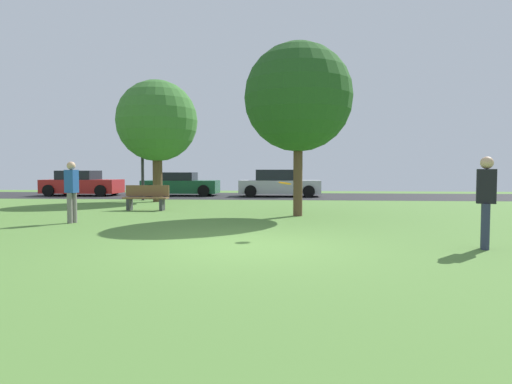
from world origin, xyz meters
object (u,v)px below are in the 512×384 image
at_px(street_lamp_post, 142,153).
at_px(person_thrower, 72,189).
at_px(maple_tree_near, 298,98).
at_px(parked_car_green, 180,185).
at_px(frisbee_disc, 285,183).
at_px(oak_tree_right, 157,121).
at_px(parked_car_silver, 279,184).
at_px(park_bench, 146,197).
at_px(parked_car_red, 82,184).
at_px(person_catcher, 486,198).

bearing_deg(street_lamp_post, person_thrower, -83.14).
bearing_deg(maple_tree_near, parked_car_green, 121.68).
bearing_deg(frisbee_disc, oak_tree_right, 120.55).
relative_size(maple_tree_near, parked_car_silver, 1.23).
relative_size(person_thrower, street_lamp_post, 0.37).
relative_size(oak_tree_right, street_lamp_post, 1.23).
bearing_deg(parked_car_silver, park_bench, -117.81).
bearing_deg(frisbee_disc, maple_tree_near, 85.26).
distance_m(oak_tree_right, parked_car_silver, 7.61).
bearing_deg(parked_car_silver, street_lamp_post, -150.72).
bearing_deg(oak_tree_right, parked_car_green, 91.66).
xyz_separation_m(parked_car_red, parked_car_green, (5.60, 0.36, -0.04)).
distance_m(maple_tree_near, parked_car_green, 12.66).
relative_size(parked_car_red, parked_car_silver, 0.96).
bearing_deg(parked_car_red, person_thrower, -64.82).
distance_m(frisbee_disc, parked_car_silver, 14.48).
distance_m(oak_tree_right, street_lamp_post, 1.88).
bearing_deg(frisbee_disc, parked_car_silver, 91.97).
height_order(frisbee_disc, parked_car_red, parked_car_red).
bearing_deg(oak_tree_right, parked_car_silver, 38.70).
xyz_separation_m(oak_tree_right, person_thrower, (0.10, -8.12, -2.74)).
height_order(maple_tree_near, person_catcher, maple_tree_near).
relative_size(person_catcher, frisbee_disc, 4.52).
distance_m(person_catcher, parked_car_silver, 16.26).
height_order(oak_tree_right, parked_car_green, oak_tree_right).
distance_m(oak_tree_right, person_catcher, 15.13).
bearing_deg(maple_tree_near, street_lamp_post, 138.04).
height_order(frisbee_disc, park_bench, frisbee_disc).
distance_m(person_thrower, parked_car_green, 12.80).
distance_m(parked_car_red, parked_car_green, 5.61).
height_order(parked_car_red, parked_car_silver, parked_car_silver).
bearing_deg(frisbee_disc, parked_car_red, 129.08).
bearing_deg(park_bench, person_thrower, 78.36).
height_order(person_catcher, frisbee_disc, person_catcher).
bearing_deg(parked_car_silver, person_thrower, -113.19).
distance_m(frisbee_disc, parked_car_red, 18.55).
bearing_deg(person_catcher, parked_car_red, -26.85).
xyz_separation_m(person_thrower, parked_car_silver, (5.35, 12.49, -0.27)).
bearing_deg(maple_tree_near, parked_car_silver, 94.83).
height_order(person_thrower, person_catcher, person_catcher).
distance_m(oak_tree_right, maple_tree_near, 8.55).
distance_m(oak_tree_right, park_bench, 5.41).
height_order(parked_car_silver, street_lamp_post, street_lamp_post).
relative_size(parked_car_silver, park_bench, 2.75).
distance_m(maple_tree_near, person_catcher, 7.06).
height_order(person_catcher, park_bench, person_catcher).
xyz_separation_m(parked_car_red, parked_car_silver, (11.19, 0.06, 0.01)).
distance_m(maple_tree_near, street_lamp_post, 9.90).
height_order(person_thrower, parked_car_silver, person_thrower).
distance_m(maple_tree_near, frisbee_disc, 5.03).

